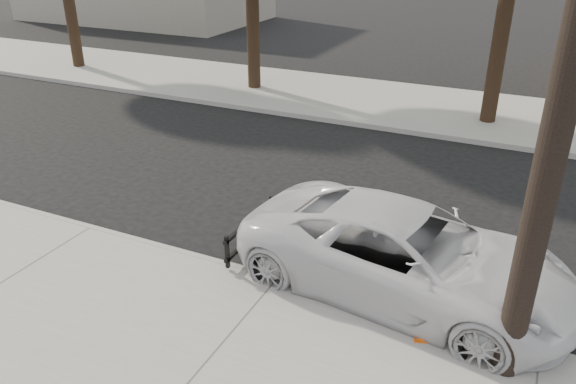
# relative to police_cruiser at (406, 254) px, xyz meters

# --- Properties ---
(ground) EXTENTS (120.00, 120.00, 0.00)m
(ground) POSITION_rel_police_cruiser_xyz_m (-1.92, 1.45, -0.73)
(ground) COLOR black
(ground) RESTS_ON ground
(near_sidewalk) EXTENTS (90.00, 4.40, 0.15)m
(near_sidewalk) POSITION_rel_police_cruiser_xyz_m (-1.92, -2.85, -0.66)
(near_sidewalk) COLOR gray
(near_sidewalk) RESTS_ON ground
(far_sidewalk) EXTENTS (90.00, 5.00, 0.15)m
(far_sidewalk) POSITION_rel_police_cruiser_xyz_m (-1.92, 9.95, -0.66)
(far_sidewalk) COLOR gray
(far_sidewalk) RESTS_ON ground
(curb_near) EXTENTS (90.00, 0.12, 0.16)m
(curb_near) POSITION_rel_police_cruiser_xyz_m (-1.92, -0.65, -0.66)
(curb_near) COLOR #9E9B93
(curb_near) RESTS_ON ground
(police_cruiser) EXTENTS (5.56, 3.12, 1.47)m
(police_cruiser) POSITION_rel_police_cruiser_xyz_m (0.00, 0.00, 0.00)
(police_cruiser) COLOR silver
(police_cruiser) RESTS_ON ground
(traffic_cone) EXTENTS (0.41, 0.41, 0.62)m
(traffic_cone) POSITION_rel_police_cruiser_xyz_m (0.59, -1.07, -0.28)
(traffic_cone) COLOR #DA520B
(traffic_cone) RESTS_ON near_sidewalk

